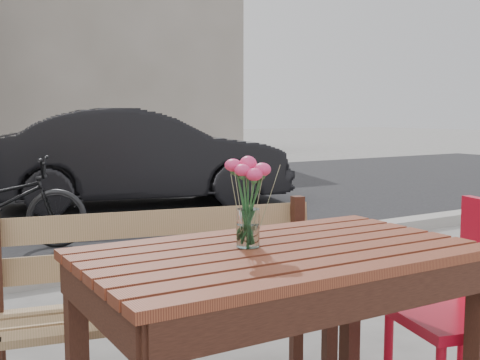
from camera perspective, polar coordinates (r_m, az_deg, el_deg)
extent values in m
cube|color=gray|center=(4.74, -18.38, -8.64)|extent=(30.00, 0.25, 0.12)
cube|color=gray|center=(17.63, -12.24, 11.84)|extent=(7.00, 3.00, 6.00)
cube|color=#5A2617|center=(2.03, 3.86, -6.91)|extent=(1.33, 0.80, 0.03)
cube|color=black|center=(2.75, 10.40, -12.22)|extent=(0.07, 0.07, 0.78)
cube|color=#9B7C50|center=(2.53, -6.76, -12.15)|extent=(1.49, 0.69, 0.03)
cube|color=#9B7C50|center=(2.67, -7.89, -5.80)|extent=(1.41, 0.34, 0.39)
cube|color=black|center=(2.68, 8.58, -16.12)|extent=(0.06, 0.06, 0.47)
cube|color=black|center=(2.89, 5.49, -10.18)|extent=(0.06, 0.06, 0.87)
cube|color=red|center=(2.58, 19.62, -12.07)|extent=(0.55, 0.55, 0.04)
cylinder|color=red|center=(2.90, 20.26, -15.04)|extent=(0.04, 0.04, 0.44)
cylinder|color=white|center=(2.02, 0.76, -4.58)|extent=(0.08, 0.08, 0.13)
cylinder|color=#2D6B36|center=(2.01, 0.76, -2.76)|extent=(0.05, 0.05, 0.26)
imported|color=black|center=(8.34, -9.49, 2.14)|extent=(4.24, 2.32, 1.33)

